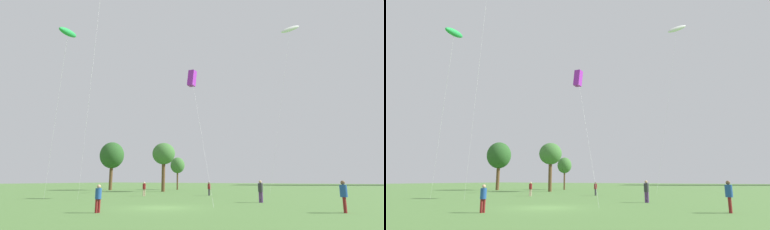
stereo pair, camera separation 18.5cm
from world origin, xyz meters
TOP-DOWN VIEW (x-y plane):
  - ground at (0.00, 0.00)m, footprint 280.00×280.00m
  - person_standing_0 at (11.35, 2.77)m, footprint 0.42×0.42m
  - person_standing_1 at (-4.73, 16.60)m, footprint 0.36×0.36m
  - person_standing_2 at (4.48, 8.29)m, footprint 0.41×0.41m
  - person_standing_3 at (-10.86, 11.53)m, footprint 0.37×0.37m
  - person_standing_4 at (-1.34, -4.57)m, footprint 0.36×0.36m
  - kite_flying_0 at (-13.37, 1.11)m, footprint 3.64×3.55m
  - kite_flying_2 at (3.72, 29.83)m, footprint 4.82×6.44m
  - kite_flying_3 at (-3.33, 9.98)m, footprint 6.95×8.58m
  - park_tree_0 at (-19.97, 32.92)m, footprint 2.77×2.77m
  - park_tree_1 at (-16.88, 23.86)m, footprint 3.77×3.77m
  - park_tree_2 at (-29.53, 24.72)m, footprint 4.51×4.51m

SIDE VIEW (x-z plane):
  - ground at x=0.00m, z-range 0.00..0.00m
  - person_standing_1 at x=-4.73m, z-range 0.13..1.75m
  - person_standing_4 at x=-1.34m, z-range 0.13..1.76m
  - person_standing_3 at x=-10.86m, z-range 0.13..1.79m
  - person_standing_2 at x=4.48m, z-range 0.14..2.01m
  - person_standing_0 at x=11.35m, z-range 0.15..2.02m
  - park_tree_0 at x=-19.97m, z-range 1.53..7.72m
  - park_tree_1 at x=-16.88m, z-range 2.08..10.03m
  - park_tree_2 at x=-29.53m, z-range 1.92..10.84m
  - kite_flying_3 at x=-3.33m, z-range 6.00..19.91m
  - kite_flying_0 at x=-13.37m, z-range 8.21..26.12m
  - kite_flying_2 at x=3.72m, z-range 12.50..39.59m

